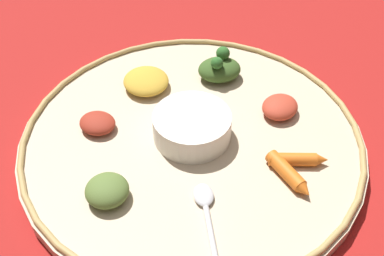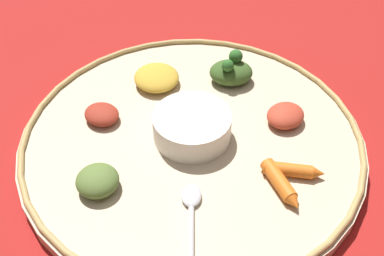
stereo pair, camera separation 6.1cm
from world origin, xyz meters
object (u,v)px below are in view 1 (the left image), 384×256
greens_pile (220,68)px  carrot_near_spoon (289,174)px  carrot_outer (297,159)px  spoon (208,220)px  center_bowl (192,125)px

greens_pile → carrot_near_spoon: size_ratio=1.11×
carrot_outer → spoon: bearing=-136.0°
carrot_near_spoon → carrot_outer: (0.01, 0.03, -0.00)m
spoon → center_bowl: bearing=104.2°
carrot_near_spoon → center_bowl: bearing=154.4°
center_bowl → carrot_outer: (0.14, -0.03, -0.01)m
greens_pile → carrot_near_spoon: bearing=-62.7°
center_bowl → spoon: size_ratio=0.67×
spoon → greens_pile: (-0.01, 0.26, 0.01)m
center_bowl → carrot_near_spoon: size_ratio=1.49×
greens_pile → carrot_outer: bearing=-56.3°
spoon → carrot_outer: bearing=44.0°
spoon → greens_pile: 0.27m
spoon → carrot_outer: (0.10, 0.10, 0.00)m
center_bowl → carrot_near_spoon: bearing=-25.6°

